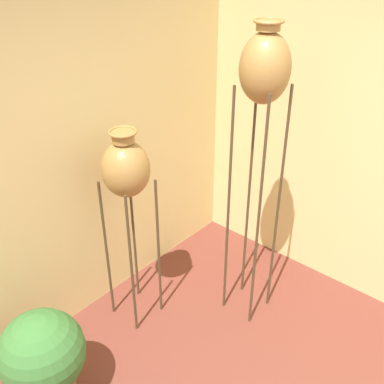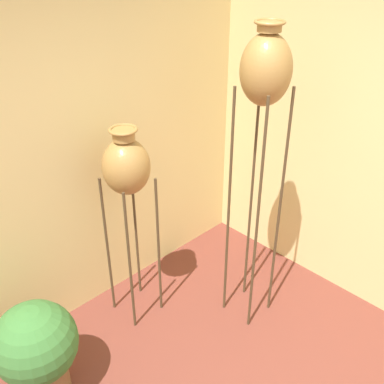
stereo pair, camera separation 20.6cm
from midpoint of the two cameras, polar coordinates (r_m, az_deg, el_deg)
wall_back at (r=3.02m, az=-24.47°, el=1.47°), size 8.09×0.06×2.70m
vase_stand_tall at (r=2.85m, az=7.05°, el=14.25°), size 0.32×0.32×2.23m
vase_stand_medium at (r=3.05m, az=-10.30°, el=2.53°), size 0.33×0.33×1.57m
potted_plant at (r=3.08m, az=-20.29°, el=-19.27°), size 0.53×0.53×0.73m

